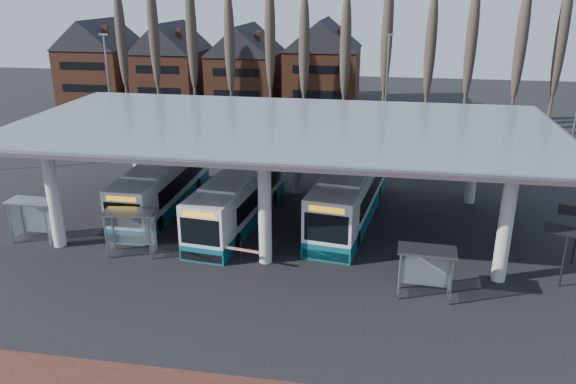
% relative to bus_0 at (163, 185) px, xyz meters
% --- Properties ---
extents(ground, '(140.00, 140.00, 0.00)m').
position_rel_bus_0_xyz_m(ground, '(8.32, -9.20, -1.55)').
color(ground, black).
rests_on(ground, ground).
extents(station_canopy, '(32.00, 16.00, 6.34)m').
position_rel_bus_0_xyz_m(station_canopy, '(8.32, -1.20, 4.13)').
color(station_canopy, silver).
rests_on(station_canopy, ground).
extents(poplar_row, '(45.10, 1.10, 14.50)m').
position_rel_bus_0_xyz_m(poplar_row, '(8.32, 23.80, 7.22)').
color(poplar_row, '#473D33').
rests_on(poplar_row, ground).
extents(townhouse_row, '(36.80, 10.30, 12.25)m').
position_rel_bus_0_xyz_m(townhouse_row, '(-7.43, 34.80, 4.38)').
color(townhouse_row, brown).
rests_on(townhouse_row, ground).
extents(lamp_post_a, '(0.80, 0.16, 10.17)m').
position_rel_bus_0_xyz_m(lamp_post_a, '(-9.68, 12.80, 3.78)').
color(lamp_post_a, slate).
rests_on(lamp_post_a, ground).
extents(lamp_post_b, '(0.80, 0.16, 10.17)m').
position_rel_bus_0_xyz_m(lamp_post_b, '(14.32, 16.80, 3.78)').
color(lamp_post_b, slate).
rests_on(lamp_post_b, ground).
extents(bus_0, '(2.60, 11.87, 3.29)m').
position_rel_bus_0_xyz_m(bus_0, '(0.00, 0.00, 0.00)').
color(bus_0, white).
rests_on(bus_0, ground).
extents(bus_1, '(3.76, 12.08, 3.30)m').
position_rel_bus_0_xyz_m(bus_1, '(5.60, -1.52, 0.00)').
color(bus_1, white).
rests_on(bus_1, ground).
extents(bus_2, '(4.47, 13.08, 3.56)m').
position_rel_bus_0_xyz_m(bus_2, '(12.39, 0.17, 0.13)').
color(bus_2, white).
rests_on(bus_2, ground).
extents(shelter_0, '(2.73, 1.39, 2.52)m').
position_rel_bus_0_xyz_m(shelter_0, '(-5.35, -6.24, 0.28)').
color(shelter_0, gray).
rests_on(shelter_0, ground).
extents(shelter_1, '(2.90, 1.67, 2.57)m').
position_rel_bus_0_xyz_m(shelter_1, '(0.89, -6.96, 0.31)').
color(shelter_1, gray).
rests_on(shelter_1, ground).
extents(shelter_2, '(2.74, 1.46, 2.49)m').
position_rel_bus_0_xyz_m(shelter_2, '(16.50, -8.87, 0.26)').
color(shelter_2, gray).
rests_on(shelter_2, ground).
extents(info_sign_0, '(2.14, 0.76, 3.28)m').
position_rel_bus_0_xyz_m(info_sign_0, '(23.18, -6.92, 1.20)').
color(info_sign_0, black).
rests_on(info_sign_0, ground).
extents(barrier, '(2.41, 0.86, 1.21)m').
position_rel_bus_0_xyz_m(barrier, '(7.04, -7.45, -0.61)').
color(barrier, black).
rests_on(barrier, ground).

